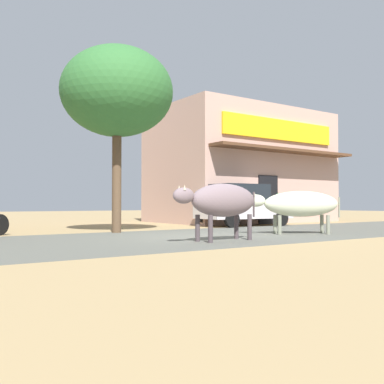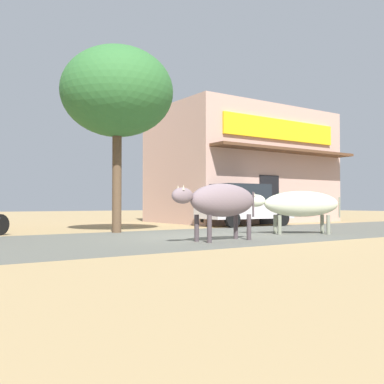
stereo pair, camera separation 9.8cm
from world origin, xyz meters
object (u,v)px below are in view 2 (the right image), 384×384
roadside_tree (117,93)px  parked_hatchback_car (243,205)px  cow_far_dark (299,204)px  pedestrian_by_shop (274,203)px  cow_near_brown (221,201)px

roadside_tree → parked_hatchback_car: bearing=8.5°
cow_far_dark → pedestrian_by_shop: pedestrian_by_shop is taller
parked_hatchback_car → cow_far_dark: 4.72m
parked_hatchback_car → pedestrian_by_shop: 2.73m
parked_hatchback_car → cow_far_dark: size_ratio=1.47×
cow_near_brown → cow_far_dark: bearing=10.6°
cow_far_dark → pedestrian_by_shop: size_ratio=1.68×
parked_hatchback_car → cow_far_dark: bearing=-110.5°
cow_far_dark → pedestrian_by_shop: 6.78m
parked_hatchback_car → cow_near_brown: size_ratio=1.49×
cow_near_brown → cow_far_dark: (3.38, 0.63, -0.09)m
roadside_tree → parked_hatchback_car: (5.81, 0.87, -3.46)m
roadside_tree → parked_hatchback_car: roadside_tree is taller
cow_far_dark → pedestrian_by_shop: (4.24, 5.29, 0.03)m
parked_hatchback_car → cow_far_dark: parked_hatchback_car is taller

